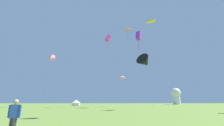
% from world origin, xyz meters
% --- Properties ---
extents(kite_magenta_box, '(2.49, 2.79, 25.05)m').
position_xyz_m(kite_magenta_box, '(-0.87, 48.08, 23.69)').
color(kite_magenta_box, '#E02DA3').
rests_on(kite_magenta_box, ground).
extents(kite_pink_delta, '(2.35, 3.40, 18.05)m').
position_xyz_m(kite_pink_delta, '(-20.75, 49.78, 16.66)').
color(kite_pink_delta, pink).
rests_on(kite_pink_delta, ground).
extents(kite_yellow_parafoil, '(3.92, 4.09, 31.02)m').
position_xyz_m(kite_yellow_parafoil, '(14.89, 47.62, 30.39)').
color(kite_yellow_parafoil, yellow).
rests_on(kite_yellow_parafoil, ground).
extents(kite_pink_diamond, '(2.03, 2.46, 8.11)m').
position_xyz_m(kite_pink_diamond, '(-8.00, 57.98, 6.77)').
color(kite_pink_diamond, pink).
rests_on(kite_pink_diamond, ground).
extents(kite_purple_box, '(2.54, 2.28, 24.24)m').
position_xyz_m(kite_purple_box, '(9.11, 43.73, 22.76)').
color(kite_purple_box, purple).
rests_on(kite_purple_box, ground).
extents(kite_black_delta, '(4.72, 4.70, 12.45)m').
position_xyz_m(kite_black_delta, '(7.52, 30.93, 10.53)').
color(kite_black_delta, black).
rests_on(kite_black_delta, ground).
extents(kite_pink_parafoil, '(3.65, 4.18, 11.72)m').
position_xyz_m(kite_pink_parafoil, '(5.09, 57.38, 11.02)').
color(kite_pink_parafoil, pink).
rests_on(kite_pink_parafoil, ground).
extents(kite_orange_parafoil, '(2.98, 1.43, 29.73)m').
position_xyz_m(kite_orange_parafoil, '(6.73, 51.77, 29.09)').
color(kite_orange_parafoil, orange).
rests_on(kite_orange_parafoil, ground).
extents(person_spectator, '(0.57, 0.33, 1.73)m').
position_xyz_m(person_spectator, '(-5.38, 4.61, 0.85)').
color(person_spectator, '#2D2D33').
rests_on(person_spectator, ground).
extents(festival_tent_right, '(4.08, 4.08, 2.65)m').
position_xyz_m(festival_tent_right, '(-15.65, 73.08, 1.47)').
color(festival_tent_right, white).
rests_on(festival_tent_right, ground).
extents(observatory_dome, '(6.40, 6.40, 10.80)m').
position_xyz_m(observatory_dome, '(45.40, 100.68, 6.01)').
color(observatory_dome, white).
rests_on(observatory_dome, ground).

